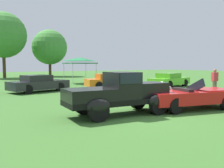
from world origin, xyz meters
TOP-DOWN VIEW (x-y plane):
  - ground_plane at (0.00, 0.00)m, footprint 120.00×120.00m
  - feature_pickup_truck at (-0.50, 0.48)m, footprint 4.48×1.97m
  - neighbor_convertible at (2.99, -0.09)m, footprint 4.51×2.48m
  - show_car_charcoal at (-1.21, 10.40)m, footprint 4.59×2.83m
  - show_car_orange at (4.46, 9.98)m, footprint 4.09×2.24m
  - show_car_lime at (9.81, 8.46)m, footprint 4.67×2.74m
  - spectator_near_truck at (8.77, 3.07)m, footprint 0.43×0.29m
  - canopy_tent_left_field at (4.50, 16.17)m, footprint 2.84×2.84m
  - treeline_mid_left at (-0.97, 31.00)m, footprint 6.58×6.58m
  - treeline_center at (6.17, 32.39)m, footprint 5.69×5.69m

SIDE VIEW (x-z plane):
  - ground_plane at x=0.00m, z-range 0.00..0.00m
  - neighbor_convertible at x=2.99m, z-range -0.12..1.28m
  - show_car_orange at x=4.46m, z-range -0.01..1.21m
  - show_car_charcoal at x=-1.21m, z-range -0.01..1.21m
  - show_car_lime at x=9.81m, z-range -0.01..1.21m
  - feature_pickup_truck at x=-0.50m, z-range 0.02..1.72m
  - spectator_near_truck at x=8.77m, z-range 0.07..1.76m
  - canopy_tent_left_field at x=4.50m, z-range 1.07..3.78m
  - treeline_center at x=6.17m, z-range 0.96..8.58m
  - treeline_mid_left at x=-0.97m, z-range 1.44..10.91m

